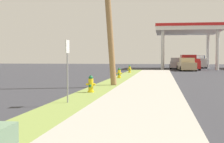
{
  "coord_description": "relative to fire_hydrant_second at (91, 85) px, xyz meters",
  "views": [
    {
      "loc": [
        3.75,
        0.14,
        1.66
      ],
      "look_at": [
        1.29,
        16.23,
        0.95
      ],
      "focal_mm": 52.82,
      "sensor_mm": 36.0,
      "label": 1
    }
  ],
  "objects": [
    {
      "name": "truck_white_on_apron",
      "position": [
        8.47,
        37.44,
        0.47
      ],
      "size": [
        2.16,
        5.42,
        1.97
      ],
      "color": "white",
      "rests_on": "ground"
    },
    {
      "name": "fire_hydrant_third",
      "position": [
        -0.05,
        9.97,
        0.0
      ],
      "size": [
        0.42,
        0.37,
        0.74
      ],
      "color": "yellow",
      "rests_on": "grass_verge"
    },
    {
      "name": "fire_hydrant_fourth",
      "position": [
        -0.12,
        18.51,
        0.0
      ],
      "size": [
        0.42,
        0.38,
        0.74
      ],
      "color": "yellow",
      "rests_on": "grass_verge"
    },
    {
      "name": "truck_red_at_forecourt",
      "position": [
        6.56,
        29.82,
        0.47
      ],
      "size": [
        2.46,
        5.52,
        1.97
      ],
      "color": "red",
      "rests_on": "ground"
    },
    {
      "name": "car_tan_by_near_pump",
      "position": [
        6.0,
        26.75,
        0.28
      ],
      "size": [
        2.19,
        4.61,
        1.57
      ],
      "color": "tan",
      "rests_on": "ground"
    },
    {
      "name": "car_silver_by_far_pump",
      "position": [
        5.1,
        33.75,
        0.28
      ],
      "size": [
        2.01,
        4.53,
        1.57
      ],
      "color": "#BCBCC1",
      "rests_on": "ground"
    },
    {
      "name": "truck_navy_at_far_bay",
      "position": [
        8.71,
        40.8,
        0.47
      ],
      "size": [
        2.24,
        5.45,
        1.97
      ],
      "color": "navy",
      "rests_on": "ground"
    },
    {
      "name": "street_sign_post",
      "position": [
        -0.08,
        -3.32,
        1.19
      ],
      "size": [
        0.05,
        0.36,
        2.12
      ],
      "color": "gray",
      "rests_on": "grass_verge"
    },
    {
      "name": "fire_hydrant_second",
      "position": [
        0.0,
        0.0,
        0.0
      ],
      "size": [
        0.42,
        0.38,
        0.74
      ],
      "color": "yellow",
      "rests_on": "grass_verge"
    }
  ]
}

